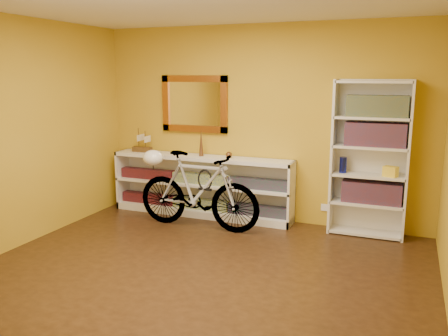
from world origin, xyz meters
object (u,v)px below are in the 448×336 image
at_px(console_unit, 201,186).
at_px(bookcase, 369,159).
at_px(bicycle, 198,190).
at_px(helmet, 153,158).

relative_size(console_unit, bookcase, 1.37).
bearing_deg(bicycle, console_unit, 20.91).
bearing_deg(helmet, bookcase, 11.36).
bearing_deg(bookcase, console_unit, -179.36).
distance_m(bicycle, helmet, 0.75).
xyz_separation_m(console_unit, helmet, (-0.46, -0.51, 0.45)).
bearing_deg(bookcase, helmet, -168.64).
xyz_separation_m(bookcase, bicycle, (-2.03, -0.55, -0.45)).
xyz_separation_m(bookcase, helmet, (-2.68, -0.54, -0.07)).
bearing_deg(console_unit, bookcase, 0.64).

